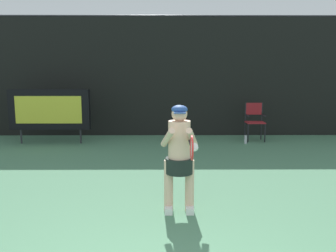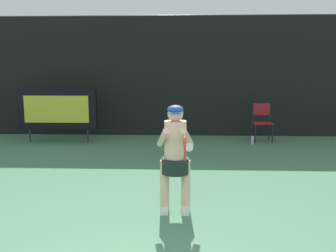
{
  "view_description": "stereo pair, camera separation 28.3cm",
  "coord_description": "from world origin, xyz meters",
  "px_view_note": "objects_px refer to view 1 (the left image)",
  "views": [
    {
      "loc": [
        0.18,
        -2.48,
        1.99
      ],
      "look_at": [
        0.22,
        3.57,
        1.05
      ],
      "focal_mm": 37.88,
      "sensor_mm": 36.0,
      "label": 1
    },
    {
      "loc": [
        0.47,
        -2.48,
        1.99
      ],
      "look_at": [
        0.22,
        3.57,
        1.05
      ],
      "focal_mm": 37.88,
      "sensor_mm": 36.0,
      "label": 2
    }
  ],
  "objects_px": {
    "umpire_chair": "(255,119)",
    "tennis_player": "(179,154)",
    "water_bottle": "(246,139)",
    "scoreboard": "(50,110)",
    "tennis_racket": "(192,147)"
  },
  "relations": [
    {
      "from": "tennis_player",
      "to": "water_bottle",
      "type": "bearing_deg",
      "value": 66.97
    },
    {
      "from": "umpire_chair",
      "to": "tennis_player",
      "type": "bearing_deg",
      "value": -114.39
    },
    {
      "from": "water_bottle",
      "to": "tennis_player",
      "type": "relative_size",
      "value": 0.17
    },
    {
      "from": "umpire_chair",
      "to": "tennis_player",
      "type": "distance_m",
      "value": 5.75
    },
    {
      "from": "scoreboard",
      "to": "umpire_chair",
      "type": "xyz_separation_m",
      "value": [
        5.75,
        0.39,
        -0.33
      ]
    },
    {
      "from": "umpire_chair",
      "to": "scoreboard",
      "type": "bearing_deg",
      "value": -176.1
    },
    {
      "from": "water_bottle",
      "to": "umpire_chair",
      "type": "bearing_deg",
      "value": 53.67
    },
    {
      "from": "umpire_chair",
      "to": "water_bottle",
      "type": "bearing_deg",
      "value": -126.33
    },
    {
      "from": "umpire_chair",
      "to": "water_bottle",
      "type": "height_order",
      "value": "umpire_chair"
    },
    {
      "from": "water_bottle",
      "to": "tennis_player",
      "type": "xyz_separation_m",
      "value": [
        -2.02,
        -4.76,
        0.72
      ]
    },
    {
      "from": "tennis_player",
      "to": "scoreboard",
      "type": "bearing_deg",
      "value": 124.89
    },
    {
      "from": "scoreboard",
      "to": "umpire_chair",
      "type": "distance_m",
      "value": 5.78
    },
    {
      "from": "scoreboard",
      "to": "tennis_player",
      "type": "xyz_separation_m",
      "value": [
        3.38,
        -4.84,
        -0.1
      ]
    },
    {
      "from": "umpire_chair",
      "to": "tennis_racket",
      "type": "distance_m",
      "value": 6.28
    },
    {
      "from": "scoreboard",
      "to": "water_bottle",
      "type": "distance_m",
      "value": 5.47
    }
  ]
}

